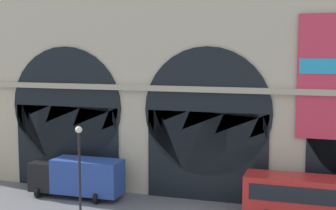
{
  "coord_description": "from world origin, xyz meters",
  "views": [
    {
      "loc": [
        8.47,
        -31.27,
        11.73
      ],
      "look_at": [
        -3.14,
        5.0,
        7.39
      ],
      "focal_mm": 52.28,
      "sensor_mm": 36.0,
      "label": 1
    }
  ],
  "objects": [
    {
      "name": "bus_mideast",
      "position": [
        8.91,
        2.46,
        1.78
      ],
      "size": [
        11.0,
        3.25,
        3.1
      ],
      "color": "red",
      "rests_on": "ground"
    },
    {
      "name": "street_lamp_quayside",
      "position": [
        -6.22,
        -3.92,
        4.41
      ],
      "size": [
        0.44,
        0.44,
        6.9
      ],
      "color": "black",
      "rests_on": "ground"
    },
    {
      "name": "station_building",
      "position": [
        0.03,
        7.78,
        11.0
      ],
      "size": [
        50.95,
        5.97,
        22.59
      ],
      "color": "beige",
      "rests_on": "ground"
    },
    {
      "name": "box_truck_midwest",
      "position": [
        -9.94,
        2.63,
        1.7
      ],
      "size": [
        7.5,
        2.91,
        3.12
      ],
      "color": "black",
      "rests_on": "ground"
    }
  ]
}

